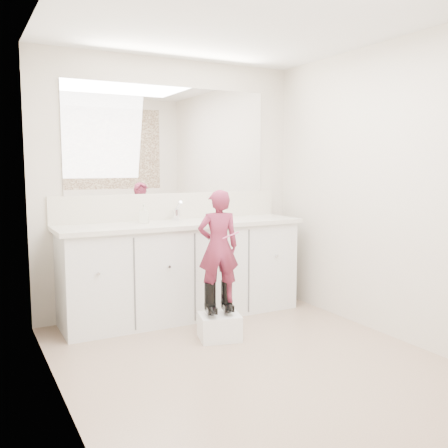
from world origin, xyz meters
TOP-DOWN VIEW (x-y plane):
  - floor at (0.00, 0.00)m, footprint 3.00×3.00m
  - ceiling at (0.00, 0.00)m, footprint 3.00×3.00m
  - wall_back at (0.00, 1.50)m, footprint 2.60×0.00m
  - wall_front at (0.00, -1.50)m, footprint 2.60×0.00m
  - wall_left at (-1.30, 0.00)m, footprint 0.00×3.00m
  - wall_right at (1.30, 0.00)m, footprint 0.00×3.00m
  - vanity_cabinet at (0.00, 1.23)m, footprint 2.20×0.55m
  - countertop at (0.00, 1.21)m, footprint 2.28×0.58m
  - backsplash at (0.00, 1.49)m, footprint 2.28×0.03m
  - mirror at (0.00, 1.49)m, footprint 2.00×0.02m
  - dot_panel at (0.00, -1.49)m, footprint 2.00×0.01m
  - faucet at (0.00, 1.38)m, footprint 0.08×0.08m
  - cup at (0.47, 1.27)m, footprint 0.12×0.12m
  - soap_bottle at (-0.35, 1.28)m, footprint 0.10×0.10m
  - step_stool at (0.02, 0.51)m, footprint 0.38×0.34m
  - boot_left at (-0.06, 0.53)m, footprint 0.14×0.20m
  - boot_right at (0.09, 0.53)m, footprint 0.14×0.20m
  - toddler at (0.02, 0.53)m, footprint 0.38×0.29m
  - toothbrush at (0.09, 0.45)m, footprint 0.13×0.05m

SIDE VIEW (x-z plane):
  - floor at x=0.00m, z-range 0.00..0.00m
  - step_stool at x=0.02m, z-range 0.00..0.21m
  - boot_left at x=-0.06m, z-range 0.21..0.47m
  - boot_right at x=0.09m, z-range 0.21..0.47m
  - vanity_cabinet at x=0.00m, z-range 0.00..0.85m
  - toddler at x=0.02m, z-range 0.31..1.22m
  - toothbrush at x=0.09m, z-range 0.83..0.89m
  - countertop at x=0.00m, z-range 0.85..0.89m
  - cup at x=0.47m, z-range 0.89..0.97m
  - faucet at x=0.00m, z-range 0.89..0.99m
  - soap_bottle at x=-0.35m, z-range 0.89..1.06m
  - backsplash at x=0.00m, z-range 0.89..1.14m
  - wall_back at x=0.00m, z-range -0.10..2.50m
  - wall_front at x=0.00m, z-range -0.10..2.50m
  - wall_left at x=-1.30m, z-range -0.30..2.70m
  - wall_right at x=1.30m, z-range -0.30..2.70m
  - mirror at x=0.00m, z-range 1.14..2.14m
  - dot_panel at x=0.00m, z-range 1.05..2.25m
  - ceiling at x=0.00m, z-range 2.40..2.40m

